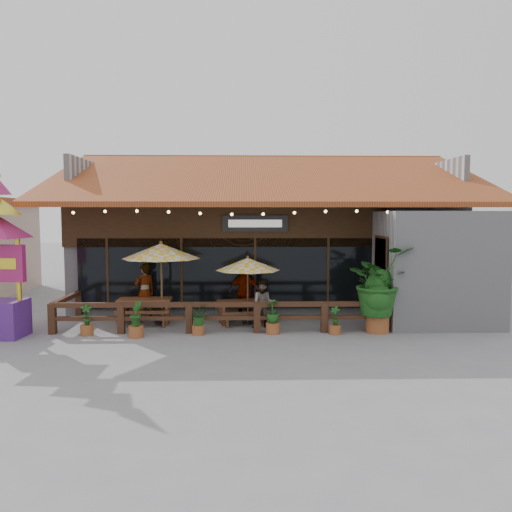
{
  "coord_description": "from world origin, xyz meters",
  "views": [
    {
      "loc": [
        -0.91,
        -15.04,
        3.45
      ],
      "look_at": [
        -0.48,
        1.5,
        2.12
      ],
      "focal_mm": 35.0,
      "sensor_mm": 36.0,
      "label": 1
    }
  ],
  "objects_px": {
    "umbrella_right": "(248,264)",
    "picnic_table_left": "(145,307)",
    "umbrella_left": "(161,252)",
    "picnic_table_right": "(242,308)",
    "tropical_plant": "(378,283)"
  },
  "relations": [
    {
      "from": "umbrella_right",
      "to": "picnic_table_left",
      "type": "xyz_separation_m",
      "value": [
        -3.31,
        0.16,
        -1.37
      ]
    },
    {
      "from": "umbrella_left",
      "to": "picnic_table_left",
      "type": "bearing_deg",
      "value": 178.16
    },
    {
      "from": "umbrella_left",
      "to": "picnic_table_right",
      "type": "relative_size",
      "value": 1.47
    },
    {
      "from": "umbrella_right",
      "to": "tropical_plant",
      "type": "bearing_deg",
      "value": -17.92
    },
    {
      "from": "picnic_table_right",
      "to": "umbrella_right",
      "type": "bearing_deg",
      "value": -33.92
    },
    {
      "from": "tropical_plant",
      "to": "picnic_table_right",
      "type": "bearing_deg",
      "value": 161.31
    },
    {
      "from": "picnic_table_left",
      "to": "picnic_table_right",
      "type": "height_order",
      "value": "picnic_table_left"
    },
    {
      "from": "umbrella_left",
      "to": "tropical_plant",
      "type": "bearing_deg",
      "value": -11.88
    },
    {
      "from": "umbrella_left",
      "to": "tropical_plant",
      "type": "distance_m",
      "value": 6.81
    },
    {
      "from": "umbrella_left",
      "to": "umbrella_right",
      "type": "relative_size",
      "value": 1.21
    },
    {
      "from": "tropical_plant",
      "to": "picnic_table_left",
      "type": "bearing_deg",
      "value": 168.88
    },
    {
      "from": "umbrella_right",
      "to": "picnic_table_right",
      "type": "height_order",
      "value": "umbrella_right"
    },
    {
      "from": "umbrella_right",
      "to": "tropical_plant",
      "type": "distance_m",
      "value": 4.07
    },
    {
      "from": "umbrella_right",
      "to": "umbrella_left",
      "type": "bearing_deg",
      "value": 177.0
    },
    {
      "from": "picnic_table_left",
      "to": "picnic_table_right",
      "type": "bearing_deg",
      "value": -0.87
    }
  ]
}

